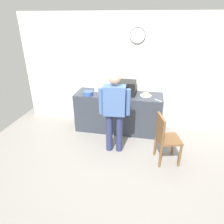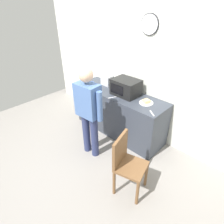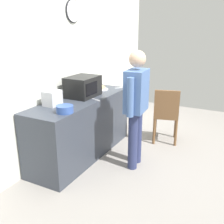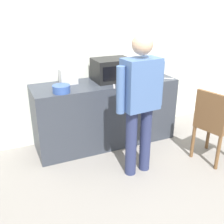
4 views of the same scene
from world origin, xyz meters
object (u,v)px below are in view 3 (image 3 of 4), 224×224
microwave (83,87)px  spoon_utensil (119,88)px  fork_utensil (96,100)px  salad_bowl (65,109)px  wooden_chair (166,113)px  toaster (52,98)px  person_standing (136,102)px  sandwich_plate (101,89)px

microwave → spoon_utensil: microwave is taller
fork_utensil → spoon_utensil: size_ratio=1.00×
salad_bowl → wooden_chair: bearing=-25.8°
toaster → wooden_chair: bearing=-37.5°
person_standing → salad_bowl: bearing=137.7°
sandwich_plate → fork_utensil: size_ratio=1.44×
microwave → wooden_chair: (0.90, -1.04, -0.53)m
wooden_chair → sandwich_plate: bearing=112.0°
microwave → person_standing: bearing=-93.6°
sandwich_plate → microwave: bearing=177.2°
microwave → spoon_utensil: size_ratio=2.94×
spoon_utensil → wooden_chair: (0.15, -0.80, -0.38)m
spoon_utensil → wooden_chair: size_ratio=0.18×
sandwich_plate → wooden_chair: bearing=-68.0°
salad_bowl → toaster: (0.18, 0.34, 0.06)m
person_standing → spoon_utensil: bearing=38.4°
toaster → spoon_utensil: size_ratio=1.29×
person_standing → sandwich_plate: bearing=57.7°
person_standing → wooden_chair: bearing=-9.4°
toaster → microwave: bearing=-9.4°
person_standing → fork_utensil: bearing=93.5°
microwave → toaster: microwave is taller
sandwich_plate → person_standing: person_standing is taller
spoon_utensil → wooden_chair: bearing=-79.5°
toaster → wooden_chair: (1.49, -1.14, -0.48)m
person_standing → microwave: bearing=86.4°
sandwich_plate → person_standing: 1.02m
microwave → salad_bowl: (-0.77, -0.24, -0.11)m
salad_bowl → spoon_utensil: 1.52m
wooden_chair → fork_utensil: bearing=142.4°
microwave → toaster: (-0.59, 0.10, -0.05)m
fork_utensil → toaster: bearing=142.9°
toaster → fork_utensil: (0.50, -0.37, -0.10)m
toaster → person_standing: person_standing is taller
fork_utensil → person_standing: size_ratio=0.10×
sandwich_plate → wooden_chair: size_ratio=0.26×
sandwich_plate → toaster: (-1.08, 0.12, 0.08)m
microwave → person_standing: size_ratio=0.31×
fork_utensil → spoon_utensil: (0.85, 0.03, 0.00)m
sandwich_plate → salad_bowl: size_ratio=1.17×
sandwich_plate → spoon_utensil: size_ratio=1.44×
sandwich_plate → toaster: 1.09m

